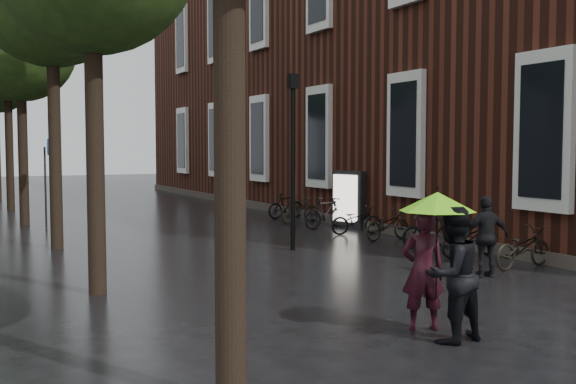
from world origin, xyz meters
TOP-DOWN VIEW (x-y plane):
  - brick_building at (10.47, 19.46)m, footprint 10.20×33.20m
  - street_trees at (-3.99, 15.91)m, footprint 4.33×34.03m
  - person_burgundy at (-0.44, 2.39)m, footprint 0.75×0.63m
  - person_black at (-0.47, 1.73)m, footprint 0.96×0.79m
  - lime_umbrella at (-0.47, 2.06)m, footprint 1.06×1.06m
  - pedestrian_walking at (3.24, 4.94)m, footprint 1.04×0.65m
  - parked_bicycles at (4.62, 10.65)m, footprint 1.96×12.14m
  - ad_lightbox at (5.21, 13.20)m, footprint 0.29×1.24m
  - lamp_post at (1.43, 9.93)m, footprint 0.23×0.23m
  - cycle_sign at (-3.51, 17.48)m, footprint 0.15×0.53m

SIDE VIEW (x-z plane):
  - parked_bicycles at x=4.62m, z-range -0.05..0.98m
  - pedestrian_walking at x=3.24m, z-range 0.00..1.65m
  - person_burgundy at x=-0.44m, z-range 0.00..1.75m
  - person_black at x=-0.47m, z-range 0.00..1.84m
  - ad_lightbox at x=5.21m, z-range 0.00..1.87m
  - lime_umbrella at x=-0.47m, z-range 1.10..2.67m
  - cycle_sign at x=-3.51m, z-range 0.47..3.38m
  - lamp_post at x=1.43m, z-range 0.48..4.96m
  - brick_building at x=10.47m, z-range -0.01..11.99m
  - street_trees at x=-3.99m, z-range 1.88..10.79m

